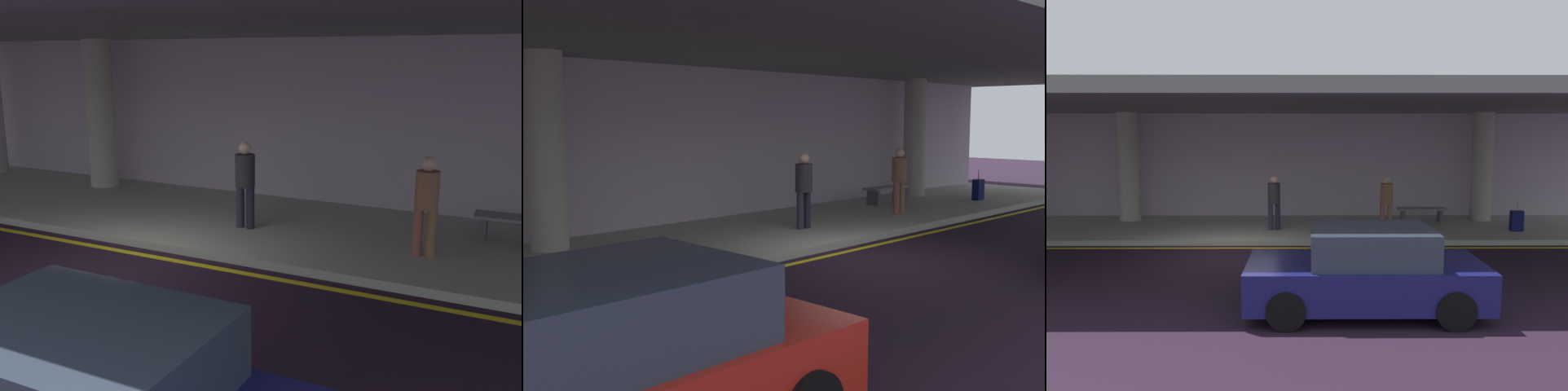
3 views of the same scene
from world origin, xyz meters
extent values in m
plane|color=black|center=(0.00, 0.00, 0.00)|extent=(60.00, 60.00, 0.00)
cube|color=#A8AA9C|center=(0.00, 3.10, 0.07)|extent=(26.00, 4.20, 0.15)
cube|color=yellow|center=(0.00, 0.71, 0.00)|extent=(26.00, 0.14, 0.01)
cylinder|color=#ADA899|center=(-4.00, 4.33, 1.97)|extent=(0.70, 0.70, 3.65)
cylinder|color=#ACA598|center=(8.00, 4.33, 1.97)|extent=(0.70, 0.70, 3.65)
cube|color=slate|center=(0.00, 2.60, 3.95)|extent=(28.00, 13.20, 0.30)
cube|color=#BAA8B8|center=(0.00, 5.35, 1.90)|extent=(26.00, 0.30, 3.80)
cube|color=#2D3847|center=(-7.01, -3.03, 1.20)|extent=(2.10, 1.60, 0.60)
cylinder|color=black|center=(-5.76, -2.18, 0.32)|extent=(0.64, 0.22, 0.64)
cylinder|color=#2C2B3B|center=(0.91, 2.55, 0.56)|extent=(0.16, 0.16, 0.82)
cylinder|color=#241E32|center=(1.13, 2.55, 0.56)|extent=(0.16, 0.16, 0.82)
cylinder|color=#2D2A2E|center=(1.02, 2.55, 1.28)|extent=(0.38, 0.38, 0.62)
sphere|color=beige|center=(1.02, 2.55, 1.71)|extent=(0.24, 0.24, 0.24)
cylinder|color=#8E4D45|center=(4.33, 2.41, 0.56)|extent=(0.16, 0.16, 0.82)
cylinder|color=brown|center=(4.55, 2.41, 0.56)|extent=(0.16, 0.16, 0.82)
cylinder|color=#8B5941|center=(4.44, 2.41, 1.28)|extent=(0.38, 0.38, 0.62)
sphere|color=beige|center=(4.44, 2.41, 1.71)|extent=(0.24, 0.24, 0.24)
cube|color=#0B1244|center=(8.41, 2.32, 0.46)|extent=(0.36, 0.22, 0.62)
cylinder|color=slate|center=(8.41, 2.32, 0.91)|extent=(0.02, 0.02, 0.28)
cube|color=slate|center=(5.87, 3.82, 0.60)|extent=(1.60, 0.50, 0.06)
cube|color=#4C4C51|center=(5.25, 3.82, 0.36)|extent=(0.10, 0.40, 0.42)
cube|color=#4C4C51|center=(6.49, 3.82, 0.36)|extent=(0.10, 0.40, 0.42)
camera|label=1|loc=(6.10, -7.07, 3.40)|focal=40.22mm
camera|label=2|loc=(-9.31, -7.16, 2.58)|focal=44.55mm
camera|label=3|loc=(1.96, -12.60, 3.14)|focal=34.43mm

